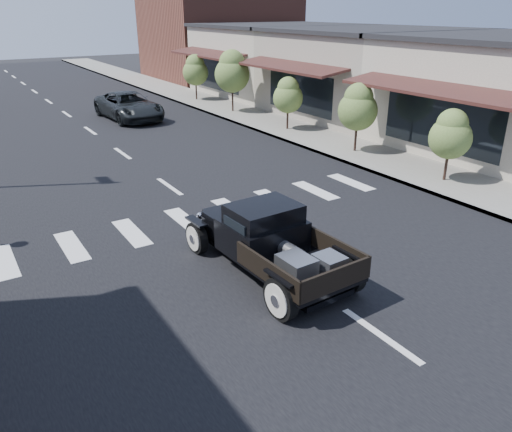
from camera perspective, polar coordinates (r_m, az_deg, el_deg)
ground at (r=11.83m, az=3.66°, el=-6.25°), size 120.00×120.00×0.00m
road at (r=24.79m, az=-17.19°, el=8.39°), size 14.00×80.00×0.02m
road_markings at (r=20.16m, az=-13.21°, el=5.63°), size 12.00×60.00×0.06m
sidewalk_right at (r=28.12m, az=-0.13°, el=11.13°), size 3.00×80.00×0.15m
storefront_mid at (r=30.23m, az=12.90°, el=15.58°), size 10.00×9.00×4.50m
storefront_far at (r=37.14m, az=2.75°, el=17.32°), size 10.00×9.00×4.50m
far_building_right at (r=45.83m, az=-4.27°, el=19.87°), size 11.00×10.00×7.00m
small_tree_a at (r=18.40m, az=21.19°, el=7.43°), size 1.43×1.43×2.39m
small_tree_b at (r=21.31m, az=11.48°, el=10.84°), size 1.61×1.61×2.69m
small_tree_c at (r=25.03m, az=3.66°, el=12.65°), size 1.46×1.46×2.43m
small_tree_d at (r=29.52m, az=-2.73°, el=15.06°), size 1.98×1.98×3.31m
small_tree_e at (r=33.78m, az=-6.91°, el=15.41°), size 1.64×1.64×2.73m
hotrod_pickup at (r=11.36m, az=1.50°, el=-2.78°), size 2.43×4.87×1.66m
second_car at (r=28.85m, az=-14.33°, el=12.06°), size 2.69×5.34×1.45m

